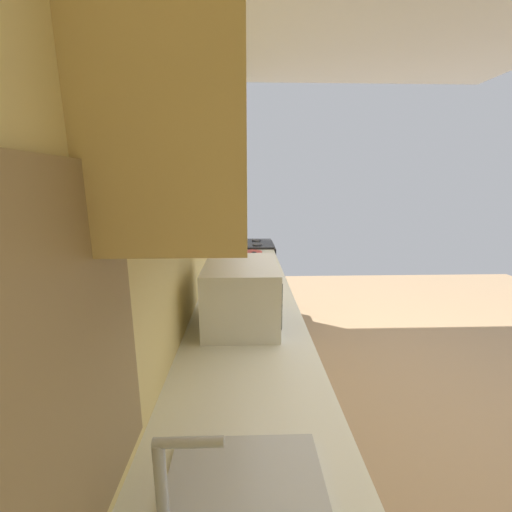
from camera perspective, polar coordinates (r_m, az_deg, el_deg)
name	(u,v)px	position (r m, az deg, el deg)	size (l,w,h in m)	color
ground_plane	(421,414)	(2.84, 27.37, -23.81)	(7.04, 7.04, 0.00)	tan
wall_back	(187,221)	(2.00, -12.31, 6.17)	(4.52, 0.12, 2.81)	#F0D27E
counter_run	(246,395)	(1.96, -1.81, -23.65)	(3.64, 0.62, 0.92)	#DCC272
upper_cabinets	(214,151)	(1.59, -7.59, 18.04)	(2.00, 0.30, 0.56)	#DDBB74
window_back_wall	(77,362)	(0.65, -29.31, -16.20)	(0.47, 0.02, 0.68)	#997A4C
oven_range	(247,281)	(3.87, -1.56, -4.42)	(0.61, 0.64, 1.10)	black
microwave	(242,293)	(1.64, -2.59, -6.71)	(0.49, 0.37, 0.32)	white
bowl	(252,254)	(3.10, -0.64, 0.35)	(0.19, 0.19, 0.06)	#D84C47
kettle	(254,264)	(2.53, -0.36, -1.50)	(0.19, 0.14, 0.18)	black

